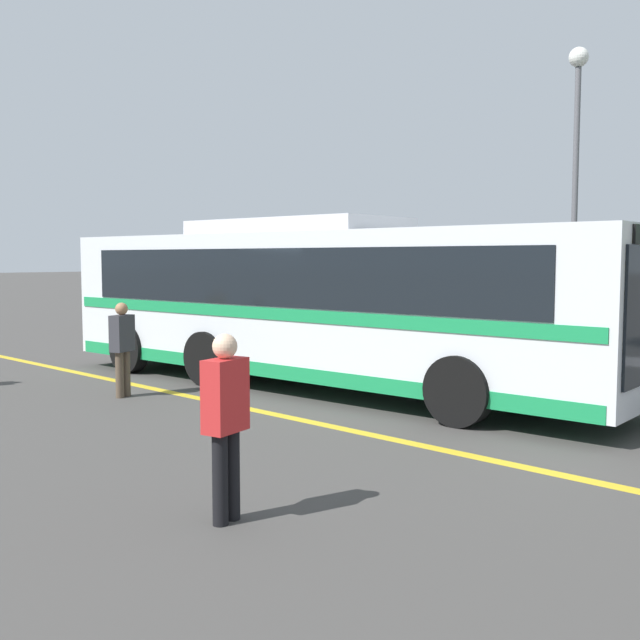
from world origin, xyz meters
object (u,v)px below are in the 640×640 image
object	(u,v)px
parked_car_1	(310,316)
street_lamp	(576,147)
pedestrian_1	(226,416)
transit_bus	(319,300)
parked_car_0	(186,306)
pedestrian_2	(122,344)

from	to	relation	value
parked_car_1	street_lamp	size ratio (longest dim) A/B	0.67
parked_car_1	pedestrian_1	size ratio (longest dim) A/B	2.89
transit_bus	pedestrian_1	world-z (taller)	transit_bus
parked_car_1	parked_car_0	bearing A→B (deg)	-91.43
transit_bus	street_lamp	xyz separation A→B (m)	(1.24, 7.52, 3.37)
transit_bus	street_lamp	bearing A→B (deg)	167.03
parked_car_0	pedestrian_2	xyz separation A→B (m)	(9.71, -8.40, 0.19)
transit_bus	pedestrian_1	bearing A→B (deg)	33.44
parked_car_0	parked_car_1	size ratio (longest dim) A/B	0.84
pedestrian_1	street_lamp	world-z (taller)	street_lamp
parked_car_1	street_lamp	world-z (taller)	street_lamp
parked_car_0	pedestrian_2	world-z (taller)	pedestrian_2
parked_car_0	pedestrian_1	bearing A→B (deg)	51.82
transit_bus	parked_car_1	bearing A→B (deg)	-137.79
pedestrian_1	parked_car_1	bearing A→B (deg)	-151.11
parked_car_1	pedestrian_2	bearing A→B (deg)	24.37
transit_bus	street_lamp	distance (m)	8.34
pedestrian_1	street_lamp	distance (m)	14.05
street_lamp	parked_car_1	bearing A→B (deg)	-160.62
parked_car_0	street_lamp	size ratio (longest dim) A/B	0.56
parked_car_0	street_lamp	distance (m)	13.53
parked_car_0	parked_car_1	bearing A→B (deg)	85.03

